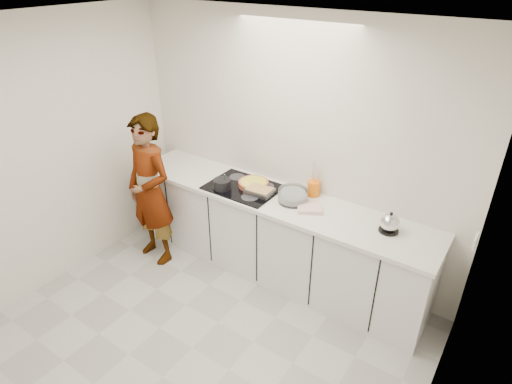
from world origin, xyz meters
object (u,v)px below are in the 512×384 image
Objects in this scene: hob at (243,187)px; cook at (150,191)px; mixing_bowl at (293,196)px; utensil_crock at (314,188)px; baking_dish at (260,191)px; tart_dish at (253,183)px; kettle at (390,223)px; saucepan at (222,184)px.

cook is (-0.85, -0.49, -0.09)m from hob.
mixing_bowl is 2.28× the size of utensil_crock.
baking_dish is at bearing -5.45° from hob.
hob is 2.08× the size of mixing_bowl.
baking_dish is 0.53m from utensil_crock.
tart_dish is 2.07× the size of kettle.
hob is 4.74× the size of utensil_crock.
hob is at bearing 35.71° from cook.
baking_dish is 0.35m from mixing_bowl.
cook is at bearing -159.31° from mixing_bowl.
tart_dish is at bearing 179.73° from kettle.
cook is (-0.93, -0.56, -0.13)m from tart_dish.
hob is 3.05× the size of saucepan.
mixing_bowl is at bearing -3.50° from tart_dish.
cook is at bearing -166.69° from kettle.
utensil_crock is (0.66, 0.26, 0.07)m from hob.
mixing_bowl is at bearing -178.61° from kettle.
baking_dish is at bearing -169.60° from mixing_bowl.
cook is (-2.34, -0.55, -0.16)m from kettle.
baking_dish is at bearing -33.80° from tart_dish.
kettle reaches higher than saucepan.
hob is at bearing 174.55° from baking_dish.
cook is (-1.40, -0.53, -0.14)m from mixing_bowl.
baking_dish is 0.81× the size of mixing_bowl.
kettle is at bearing 2.50° from hob.
hob is at bearing -175.64° from mixing_bowl.
hob is 0.22m from saucepan.
hob is 1.81× the size of tart_dish.
baking_dish is (0.36, 0.13, -0.02)m from saucepan.
utensil_crock is at bearing 27.10° from saucepan.
cook is at bearing -156.26° from baking_dish.
kettle is at bearing 19.20° from cook.
saucepan is (-0.15, -0.15, 0.06)m from hob.
saucepan reaches higher than baking_dish.
kettle is (1.27, 0.08, 0.04)m from baking_dish.
hob is 2.56× the size of baking_dish.
cook reaches higher than utensil_crock.
mixing_bowl is at bearing -115.34° from utensil_crock.
hob is at bearing -158.13° from utensil_crock.
saucepan reaches higher than mixing_bowl.
cook is (-1.06, -0.47, -0.13)m from baking_dish.
cook reaches higher than hob.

